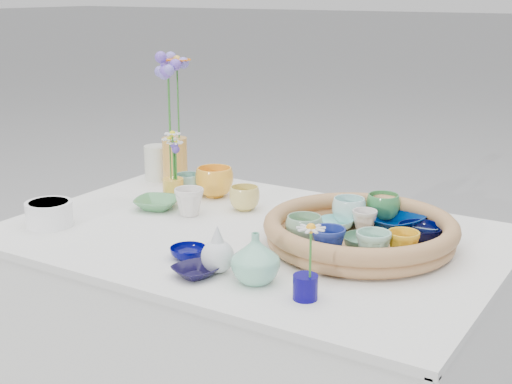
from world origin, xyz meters
The scene contains 32 objects.
wicker_tray centered at (0.28, 0.05, 0.80)m, with size 0.47×0.47×0.08m, color brown, non-canonical shape.
tray_ceramic_0 centered at (0.31, 0.18, 0.80)m, with size 0.15×0.15×0.04m, color #001B54.
tray_ceramic_1 centered at (0.40, 0.13, 0.80)m, with size 0.11×0.11×0.03m, color black.
tray_ceramic_2 centered at (0.42, -0.02, 0.82)m, with size 0.07×0.07×0.07m, color gold.
tray_ceramic_3 centered at (0.31, 0.00, 0.80)m, with size 0.10×0.10×0.03m, color #4A7A5A.
tray_ceramic_4 centered at (0.18, -0.05, 0.82)m, with size 0.09×0.09×0.07m, color #7CA785.
tray_ceramic_5 centered at (0.20, 0.09, 0.80)m, with size 0.09×0.09×0.03m, color #96E9E4.
tray_ceramic_6 centered at (0.20, 0.15, 0.82)m, with size 0.09×0.09×0.07m, color #ADDBD5.
tray_ceramic_7 centered at (0.27, 0.11, 0.81)m, with size 0.06×0.06×0.06m, color beige.
tray_ceramic_8 centered at (0.40, 0.20, 0.79)m, with size 0.09×0.09×0.02m, color #8DC0E4.
tray_ceramic_9 centered at (0.27, -0.10, 0.82)m, with size 0.08×0.08×0.07m, color navy.
tray_ceramic_10 centered at (0.17, -0.02, 0.79)m, with size 0.09×0.09×0.02m, color #FFFC7A.
tray_ceramic_11 centered at (0.36, -0.08, 0.82)m, with size 0.08×0.08×0.07m, color #8AC0A8.
tray_ceramic_12 centered at (0.27, 0.23, 0.82)m, with size 0.09×0.09×0.07m, color #358443.
loose_ceramic_0 centered at (-0.27, 0.23, 0.81)m, with size 0.11×0.11×0.09m, color #FBA92D.
loose_ceramic_1 centered at (-0.12, 0.16, 0.80)m, with size 0.09×0.09×0.07m, color #D4BF61.
loose_ceramic_2 centered at (-0.34, 0.04, 0.78)m, with size 0.13×0.13×0.03m, color #4D8F56.
loose_ceramic_3 centered at (-0.23, 0.04, 0.80)m, with size 0.08×0.08×0.08m, color silver.
loose_ceramic_4 centered at (-0.03, -0.23, 0.78)m, with size 0.09×0.09×0.03m, color #00014F.
loose_ceramic_5 centered at (-0.36, 0.20, 0.80)m, with size 0.08×0.08×0.06m, color #7DB3A5.
loose_ceramic_6 centered at (0.05, -0.31, 0.78)m, with size 0.10×0.10×0.02m, color black.
fluted_bowl centered at (-0.49, -0.23, 0.80)m, with size 0.12×0.12×0.06m, color white, non-canonical shape.
bud_vase_paleblue centered at (0.08, -0.26, 0.82)m, with size 0.07×0.07×0.11m, color silver, non-canonical shape.
bud_vase_seafoam centered at (0.18, -0.27, 0.82)m, with size 0.11×0.11×0.11m, color #7CC6A5.
bud_vase_cobalt centered at (0.31, -0.29, 0.79)m, with size 0.05×0.05×0.05m, color #08015C.
single_daisy centered at (0.32, -0.29, 0.87)m, with size 0.07×0.07×0.12m, color silver, non-canonical shape.
tall_vase_yellow centered at (-0.47, 0.29, 0.84)m, with size 0.08×0.08×0.15m, color gold.
gerbera centered at (-0.46, 0.30, 1.04)m, with size 0.10×0.10×0.27m, color orange, non-canonical shape.
hydrangea centered at (-0.48, 0.27, 1.03)m, with size 0.09×0.09×0.32m, color #6746BF, non-canonical shape.
white_pitcher centered at (-0.55, 0.29, 0.82)m, with size 0.12×0.08×0.11m, color beige, non-canonical shape.
daisy_cup centered at (-0.36, 0.13, 0.80)m, with size 0.06×0.06×0.07m, color gold.
daisy_posy centered at (-0.35, 0.12, 0.90)m, with size 0.08×0.08×0.15m, color white, non-canonical shape.
Camera 1 is at (0.92, -1.48, 1.38)m, focal length 50.00 mm.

